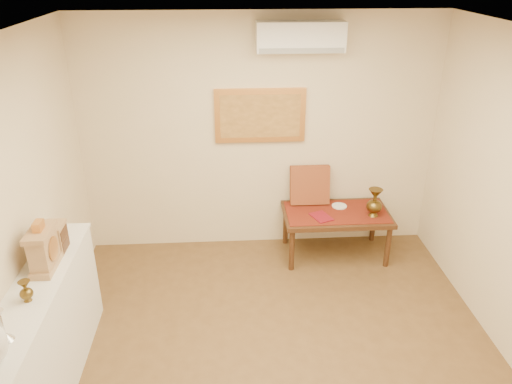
{
  "coord_description": "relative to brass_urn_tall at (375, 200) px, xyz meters",
  "views": [
    {
      "loc": [
        -0.38,
        -3.07,
        3.18
      ],
      "look_at": [
        -0.11,
        1.15,
        1.18
      ],
      "focal_mm": 35.0,
      "sensor_mm": 36.0,
      "label": 1
    }
  ],
  "objects": [
    {
      "name": "painting",
      "position": [
        -1.24,
        0.45,
        0.84
      ],
      "size": [
        1.0,
        0.06,
        0.6
      ],
      "color": "#DC9346",
      "rests_on": "wall_back"
    },
    {
      "name": "menu",
      "position": [
        -0.59,
        -0.01,
        -0.19
      ],
      "size": [
        0.26,
        0.3,
        0.01
      ],
      "primitive_type": "cube",
      "rotation": [
        0.0,
        0.0,
        0.39
      ],
      "color": "maroon",
      "rests_on": "table_cloth"
    },
    {
      "name": "brass_urn_tall",
      "position": [
        0.0,
        0.0,
        0.0
      ],
      "size": [
        0.18,
        0.18,
        0.39
      ],
      "primitive_type": null,
      "color": "brown",
      "rests_on": "table_cloth"
    },
    {
      "name": "plate",
      "position": [
        -0.33,
        0.24,
        -0.19
      ],
      "size": [
        0.17,
        0.17,
        0.01
      ],
      "primitive_type": "cylinder",
      "color": "silver",
      "rests_on": "table_cloth"
    },
    {
      "name": "candlestick",
      "position": [
        -3.05,
        -2.29,
        0.34
      ],
      "size": [
        0.11,
        0.11,
        0.23
      ],
      "primitive_type": null,
      "color": "silver",
      "rests_on": "display_ledge"
    },
    {
      "name": "table_cloth",
      "position": [
        -0.39,
        0.11,
        -0.2
      ],
      "size": [
        1.14,
        0.59,
        0.01
      ],
      "primitive_type": "cube",
      "color": "maroon",
      "rests_on": "low_table"
    },
    {
      "name": "ac_unit",
      "position": [
        -0.84,
        0.35,
        1.69
      ],
      "size": [
        0.9,
        0.25,
        0.3
      ],
      "color": "white",
      "rests_on": "wall_back"
    },
    {
      "name": "cushion",
      "position": [
        -0.67,
        0.37,
        0.03
      ],
      "size": [
        0.45,
        0.19,
        0.46
      ],
      "primitive_type": "cube",
      "rotation": [
        -0.21,
        0.0,
        0.0
      ],
      "color": "maroon",
      "rests_on": "table_cloth"
    },
    {
      "name": "mantel_clock",
      "position": [
        -3.05,
        -1.48,
        0.4
      ],
      "size": [
        0.17,
        0.36,
        0.41
      ],
      "color": "tan",
      "rests_on": "display_ledge"
    },
    {
      "name": "wooden_chest",
      "position": [
        -3.04,
        -1.22,
        0.35
      ],
      "size": [
        0.16,
        0.21,
        0.24
      ],
      "color": "tan",
      "rests_on": "display_ledge"
    },
    {
      "name": "low_table",
      "position": [
        -0.39,
        0.11,
        -0.27
      ],
      "size": [
        1.2,
        0.7,
        0.55
      ],
      "color": "#432614",
      "rests_on": "floor"
    },
    {
      "name": "ceiling",
      "position": [
        -1.24,
        -1.77,
        1.94
      ],
      "size": [
        4.5,
        4.5,
        0.0
      ],
      "primitive_type": "plane",
      "rotation": [
        3.14,
        0.0,
        0.0
      ],
      "color": "silver",
      "rests_on": "ground"
    },
    {
      "name": "brass_urn_small",
      "position": [
        -3.05,
        -1.89,
        0.33
      ],
      "size": [
        0.09,
        0.09,
        0.21
      ],
      "primitive_type": null,
      "color": "brown",
      "rests_on": "display_ledge"
    },
    {
      "name": "display_ledge",
      "position": [
        -3.07,
        -1.77,
        -0.26
      ],
      "size": [
        0.37,
        2.02,
        0.98
      ],
      "color": "silver",
      "rests_on": "floor"
    },
    {
      "name": "floor",
      "position": [
        -1.24,
        -1.77,
        -0.76
      ],
      "size": [
        4.5,
        4.5,
        0.0
      ],
      "primitive_type": "plane",
      "color": "brown",
      "rests_on": "ground"
    },
    {
      "name": "wall_back",
      "position": [
        -1.24,
        0.48,
        0.59
      ],
      "size": [
        4.0,
        0.02,
        2.7
      ],
      "primitive_type": "cube",
      "color": "beige",
      "rests_on": "ground"
    }
  ]
}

